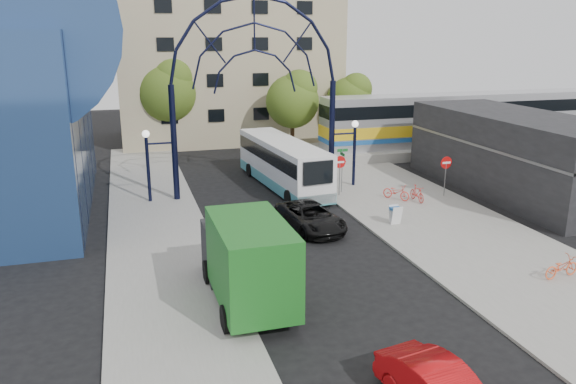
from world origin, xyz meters
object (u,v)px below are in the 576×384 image
object	(u,v)px
tree_north_c	(351,98)
green_truck	(246,259)
stop_sign	(340,166)
bike_near_b	(417,193)
gateway_arch	(255,56)
do_not_enter_sign	(446,167)
tree_north_a	(294,98)
city_bus	(283,163)
black_suv	(311,217)
sandwich_board	(395,213)
train_car	(463,118)
bike_far_a	(562,267)
street_name_sign	(342,161)
bike_near_a	(396,192)
tree_north_b	(168,89)

from	to	relation	value
tree_north_c	green_truck	xyz separation A→B (m)	(-15.92, -28.18, -2.56)
stop_sign	bike_near_b	xyz separation A→B (m)	(3.98, -2.59, -1.39)
gateway_arch	do_not_enter_sign	distance (m)	13.43
gateway_arch	tree_north_a	bearing A→B (deg)	62.83
stop_sign	gateway_arch	bearing A→B (deg)	157.37
city_bus	black_suv	size ratio (longest dim) A/B	2.31
do_not_enter_sign	sandwich_board	world-z (taller)	do_not_enter_sign
train_car	bike_far_a	world-z (taller)	train_car
black_suv	bike_far_a	size ratio (longest dim) A/B	2.83
street_name_sign	train_car	bearing A→B (deg)	32.42
sandwich_board	tree_north_c	distance (m)	23.17
stop_sign	bike_near_a	distance (m)	3.79
tree_north_c	sandwich_board	bearing A→B (deg)	-106.55
do_not_enter_sign	tree_north_c	xyz separation A→B (m)	(1.12, 17.93, 2.30)
tree_north_b	black_suv	world-z (taller)	tree_north_b
bike_near_b	green_truck	bearing A→B (deg)	-143.07
sandwich_board	black_suv	size ratio (longest dim) A/B	0.20
bike_near_a	gateway_arch	bearing A→B (deg)	118.39
do_not_enter_sign	bike_near_a	world-z (taller)	do_not_enter_sign
tree_north_b	bike_near_a	size ratio (longest dim) A/B	4.53
sandwich_board	tree_north_b	distance (m)	26.15
bike_far_a	sandwich_board	bearing A→B (deg)	16.00
stop_sign	street_name_sign	bearing A→B (deg)	56.36
tree_north_b	green_truck	world-z (taller)	tree_north_b
bike_near_a	bike_far_a	xyz separation A→B (m)	(1.27, -12.23, -0.01)
do_not_enter_sign	bike_near_b	distance (m)	2.68
gateway_arch	do_not_enter_sign	bearing A→B (deg)	-19.99
bike_near_a	bike_near_b	bearing A→B (deg)	-69.70
black_suv	bike_far_a	world-z (taller)	black_suv
stop_sign	bike_near_b	world-z (taller)	stop_sign
street_name_sign	train_car	distance (m)	17.55
do_not_enter_sign	black_suv	world-z (taller)	do_not_enter_sign
street_name_sign	sandwich_board	bearing A→B (deg)	-86.54
bike_near_b	do_not_enter_sign	bearing A→B (deg)	14.34
gateway_arch	tree_north_b	bearing A→B (deg)	103.68
tree_north_b	tree_north_c	xyz separation A→B (m)	(16.00, -2.00, -0.99)
train_car	tree_north_a	size ratio (longest dim) A/B	3.59
sandwich_board	green_truck	bearing A→B (deg)	-146.45
bike_near_b	train_car	bearing A→B (deg)	47.71
street_name_sign	tree_north_a	bearing A→B (deg)	86.04
tree_north_a	city_bus	xyz separation A→B (m)	(-4.02, -10.53, -2.99)
gateway_arch	bike_far_a	size ratio (longest dim) A/B	7.81
stop_sign	bike_near_a	world-z (taller)	stop_sign
do_not_enter_sign	bike_near_b	bearing A→B (deg)	-165.07
tree_north_b	bike_far_a	size ratio (longest dim) A/B	4.58
city_bus	bike_near_a	distance (m)	7.82
sandwich_board	bike_far_a	xyz separation A→B (m)	(3.44, -8.10, -0.16)
stop_sign	sandwich_board	world-z (taller)	stop_sign
train_car	do_not_enter_sign	bearing A→B (deg)	-126.87
do_not_enter_sign	train_car	world-z (taller)	train_car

